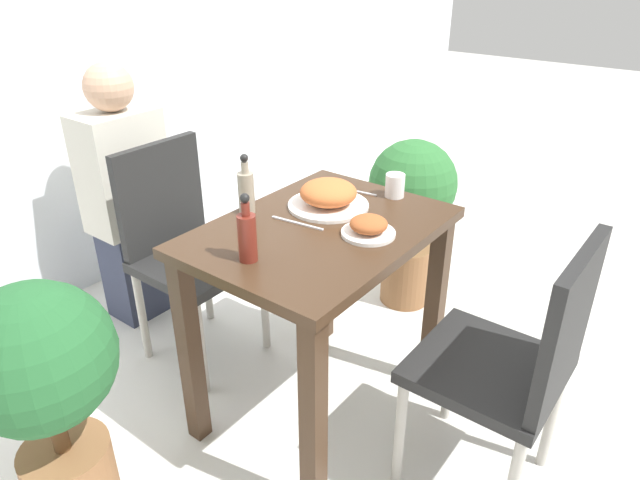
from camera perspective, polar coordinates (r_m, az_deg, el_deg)
ground_plane at (r=2.29m, az=0.00°, el=-16.19°), size 16.00×16.00×0.00m
wall_back at (r=2.85m, az=-26.46°, el=19.17°), size 8.00×0.05×2.60m
dining_table at (r=1.92m, az=0.00°, el=-2.78°), size 0.85×0.62×0.77m
chair_near at (r=1.77m, az=19.02°, el=-11.28°), size 0.42×0.42×0.90m
chair_far at (r=2.37m, az=-13.46°, el=-0.18°), size 0.42×0.42×0.90m
food_plate at (r=1.97m, az=0.84°, el=4.49°), size 0.28×0.28×0.10m
side_plate at (r=1.78m, az=4.87°, el=1.31°), size 0.17×0.17×0.06m
drink_cup at (r=2.07m, az=7.50°, el=5.43°), size 0.07×0.07×0.08m
sauce_bottle at (r=1.93m, az=-7.39°, el=4.95°), size 0.05×0.05×0.21m
condiment_bottle at (r=1.62m, az=-7.30°, el=0.50°), size 0.05×0.05×0.21m
fork_utensil at (r=1.86m, az=-2.30°, el=1.70°), size 0.03×0.20×0.00m
spoon_utensil at (r=2.11m, az=3.60°, el=4.89°), size 0.03×0.17×0.00m
potted_plant_left at (r=1.80m, az=-25.88°, el=-12.61°), size 0.43×0.43×0.80m
potted_plant_right at (r=2.66m, az=9.10°, el=3.63°), size 0.40×0.40×0.82m
person_figure at (r=2.67m, az=-18.71°, el=3.93°), size 0.34×0.22×1.17m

